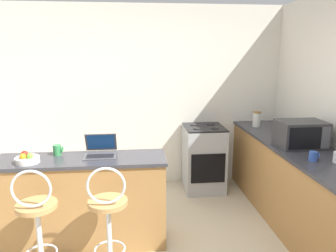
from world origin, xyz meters
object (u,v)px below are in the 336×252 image
object	(u,v)px
mug_blue	(313,156)
mug_green	(57,150)
bar_stool_far	(109,224)
fruit_bowl	(27,159)
stove_range	(204,158)
storage_jar	(257,119)
microwave	(301,134)
bar_stool_near	(38,228)
laptop	(101,150)

from	to	relation	value
mug_blue	mug_green	bearing A→B (deg)	169.91
bar_stool_far	fruit_bowl	bearing A→B (deg)	150.02
bar_stool_far	mug_blue	bearing A→B (deg)	6.58
stove_range	mug_blue	world-z (taller)	mug_blue
bar_stool_far	storage_jar	bearing A→B (deg)	41.38
mug_green	mug_blue	xyz separation A→B (m)	(2.48, -0.44, -0.01)
fruit_bowl	mug_blue	world-z (taller)	fruit_bowl
microwave	stove_range	size ratio (longest dim) A/B	0.53
bar_stool_near	storage_jar	size ratio (longest dim) A/B	4.85
bar_stool_near	mug_green	bearing A→B (deg)	85.67
mug_green	storage_jar	xyz separation A→B (m)	(2.48, 1.04, 0.06)
microwave	fruit_bowl	distance (m)	2.83
mug_green	fruit_bowl	xyz separation A→B (m)	(-0.23, -0.22, -0.01)
bar_stool_near	stove_range	size ratio (longest dim) A/B	1.11
mug_green	laptop	bearing A→B (deg)	-6.31
laptop	mug_green	world-z (taller)	laptop
bar_stool_near	stove_range	world-z (taller)	bar_stool_near
microwave	fruit_bowl	size ratio (longest dim) A/B	2.21
bar_stool_far	mug_blue	world-z (taller)	bar_stool_far
bar_stool_far	laptop	world-z (taller)	laptop
laptop	stove_range	distance (m)	1.83
stove_range	fruit_bowl	size ratio (longest dim) A/B	4.19
bar_stool_far	storage_jar	xyz separation A→B (m)	(1.94, 1.71, 0.54)
bar_stool_near	bar_stool_far	world-z (taller)	same
mug_blue	storage_jar	bearing A→B (deg)	90.03
bar_stool_near	bar_stool_far	bearing A→B (deg)	0.00
laptop	stove_range	size ratio (longest dim) A/B	0.34
bar_stool_far	laptop	xyz separation A→B (m)	(-0.10, 0.62, 0.49)
laptop	stove_range	xyz separation A→B (m)	(1.32, 1.17, -0.52)
bar_stool_near	mug_green	distance (m)	0.82
bar_stool_near	stove_range	bearing A→B (deg)	44.65
laptop	storage_jar	world-z (taller)	same
bar_stool_near	fruit_bowl	xyz separation A→B (m)	(-0.18, 0.44, 0.47)
microwave	storage_jar	size ratio (longest dim) A/B	2.30
mug_blue	microwave	bearing A→B (deg)	77.12
stove_range	fruit_bowl	world-z (taller)	fruit_bowl
laptop	mug_blue	world-z (taller)	laptop
fruit_bowl	mug_green	bearing A→B (deg)	43.58
storage_jar	bar_stool_near	bearing A→B (deg)	-145.95
storage_jar	mug_blue	world-z (taller)	storage_jar
microwave	mug_green	world-z (taller)	microwave
storage_jar	microwave	bearing A→B (deg)	-84.10
storage_jar	fruit_bowl	world-z (taller)	storage_jar
laptop	microwave	distance (m)	2.15
microwave	fruit_bowl	bearing A→B (deg)	-175.14
bar_stool_near	microwave	bearing A→B (deg)	14.55
bar_stool_far	mug_green	size ratio (longest dim) A/B	10.04
bar_stool_near	laptop	size ratio (longest dim) A/B	3.31
mug_green	fruit_bowl	distance (m)	0.32
fruit_bowl	storage_jar	bearing A→B (deg)	25.01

